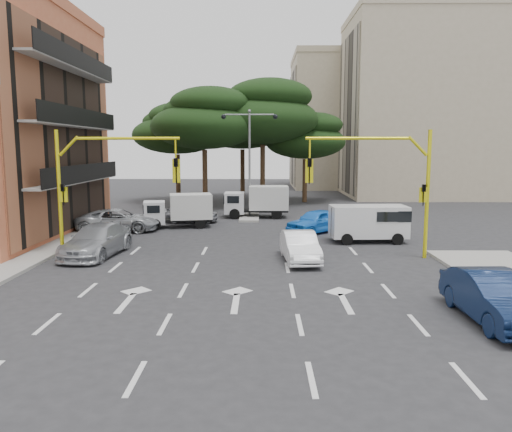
# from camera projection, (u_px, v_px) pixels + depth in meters

# --- Properties ---
(ground) EXTENTS (120.00, 120.00, 0.00)m
(ground) POSITION_uv_depth(u_px,v_px,m) (241.00, 268.00, 21.70)
(ground) COLOR #28282B
(ground) RESTS_ON ground
(median_strip) EXTENTS (1.40, 6.00, 0.15)m
(median_strip) POSITION_uv_depth(u_px,v_px,m) (250.00, 216.00, 37.54)
(median_strip) COLOR gray
(median_strip) RESTS_ON ground
(apartment_beige_near) EXTENTS (20.20, 12.15, 18.70)m
(apartment_beige_near) POSITION_uv_depth(u_px,v_px,m) (444.00, 107.00, 51.91)
(apartment_beige_near) COLOR tan
(apartment_beige_near) RESTS_ON ground
(apartment_beige_far) EXTENTS (16.20, 12.15, 16.70)m
(apartment_beige_far) POSITION_uv_depth(u_px,v_px,m) (355.00, 122.00, 64.00)
(apartment_beige_far) COLOR tan
(apartment_beige_far) RESTS_ON ground
(pine_left_near) EXTENTS (9.15, 9.15, 10.23)m
(pine_left_near) POSITION_uv_depth(u_px,v_px,m) (205.00, 118.00, 42.43)
(pine_left_near) COLOR #382616
(pine_left_near) RESTS_ON ground
(pine_center) EXTENTS (9.98, 9.98, 11.16)m
(pine_center) POSITION_uv_depth(u_px,v_px,m) (263.00, 112.00, 44.27)
(pine_center) COLOR #382616
(pine_center) RESTS_ON ground
(pine_left_far) EXTENTS (8.32, 8.32, 9.30)m
(pine_left_far) POSITION_uv_depth(u_px,v_px,m) (178.00, 128.00, 46.52)
(pine_left_far) COLOR #382616
(pine_left_far) RESTS_ON ground
(pine_right) EXTENTS (7.49, 7.49, 8.37)m
(pine_right) POSITION_uv_depth(u_px,v_px,m) (306.00, 136.00, 46.50)
(pine_right) COLOR #382616
(pine_right) RESTS_ON ground
(pine_back) EXTENTS (9.15, 9.15, 10.23)m
(pine_back) POSITION_uv_depth(u_px,v_px,m) (243.00, 122.00, 49.34)
(pine_back) COLOR #382616
(pine_back) RESTS_ON ground
(signal_mast_right) EXTENTS (5.79, 0.37, 6.00)m
(signal_mast_right) POSITION_uv_depth(u_px,v_px,m) (389.00, 176.00, 23.07)
(signal_mast_right) COLOR yellow
(signal_mast_right) RESTS_ON ground
(signal_mast_left) EXTENTS (5.79, 0.37, 6.00)m
(signal_mast_left) POSITION_uv_depth(u_px,v_px,m) (97.00, 176.00, 23.20)
(signal_mast_left) COLOR yellow
(signal_mast_left) RESTS_ON ground
(street_lamp_center) EXTENTS (4.16, 0.36, 7.77)m
(street_lamp_center) POSITION_uv_depth(u_px,v_px,m) (249.00, 144.00, 36.80)
(street_lamp_center) COLOR slate
(street_lamp_center) RESTS_ON median_strip
(car_white_hatch) EXTENTS (1.74, 4.21, 1.35)m
(car_white_hatch) POSITION_uv_depth(u_px,v_px,m) (300.00, 247.00, 22.84)
(car_white_hatch) COLOR white
(car_white_hatch) RESTS_ON ground
(car_blue_compact) EXTENTS (4.21, 4.08, 1.43)m
(car_blue_compact) POSITION_uv_depth(u_px,v_px,m) (316.00, 221.00, 30.48)
(car_blue_compact) COLOR blue
(car_blue_compact) RESTS_ON ground
(car_silver_wagon) EXTENTS (2.68, 5.34, 1.49)m
(car_silver_wagon) POSITION_uv_depth(u_px,v_px,m) (97.00, 240.00, 24.00)
(car_silver_wagon) COLOR #A6A9AE
(car_silver_wagon) RESTS_ON ground
(car_silver_cross_a) EXTENTS (5.13, 2.58, 1.39)m
(car_silver_cross_a) POSITION_uv_depth(u_px,v_px,m) (118.00, 220.00, 30.87)
(car_silver_cross_a) COLOR #A4A8AC
(car_silver_cross_a) RESTS_ON ground
(car_silver_cross_b) EXTENTS (3.83, 1.69, 1.28)m
(car_silver_cross_b) POSITION_uv_depth(u_px,v_px,m) (191.00, 213.00, 34.53)
(car_silver_cross_b) COLOR #999AA1
(car_silver_cross_b) RESTS_ON ground
(car_navy_parked) EXTENTS (1.73, 4.60, 1.50)m
(car_navy_parked) POSITION_uv_depth(u_px,v_px,m) (494.00, 297.00, 14.93)
(car_navy_parked) COLOR #0B1A3B
(car_navy_parked) RESTS_ON ground
(van_white) EXTENTS (4.20, 2.06, 2.06)m
(van_white) POSITION_uv_depth(u_px,v_px,m) (368.00, 223.00, 27.44)
(van_white) COLOR silver
(van_white) RESTS_ON ground
(box_truck_a) EXTENTS (4.70, 2.69, 2.17)m
(box_truck_a) POSITION_uv_depth(u_px,v_px,m) (179.00, 211.00, 32.38)
(box_truck_a) COLOR silver
(box_truck_a) RESTS_ON ground
(box_truck_b) EXTENTS (4.78, 2.03, 2.35)m
(box_truck_b) POSITION_uv_depth(u_px,v_px,m) (257.00, 202.00, 36.89)
(box_truck_b) COLOR silver
(box_truck_b) RESTS_ON ground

